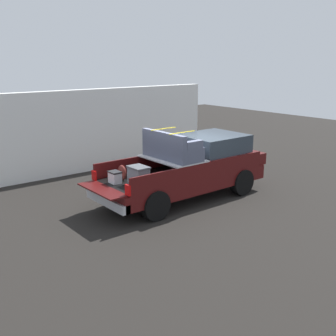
{
  "coord_description": "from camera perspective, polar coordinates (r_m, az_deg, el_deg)",
  "views": [
    {
      "loc": [
        -8.08,
        -9.33,
        4.27
      ],
      "look_at": [
        -0.6,
        0.0,
        1.1
      ],
      "focal_mm": 44.04,
      "sensor_mm": 36.0,
      "label": 1
    }
  ],
  "objects": [
    {
      "name": "pickup_truck",
      "position": [
        13.01,
        3.35,
        0.18
      ],
      "size": [
        6.05,
        2.06,
        2.23
      ],
      "color": "#470F0F",
      "rests_on": "ground_plane"
    },
    {
      "name": "ground_plane",
      "position": [
        13.06,
        2.06,
        -4.25
      ],
      "size": [
        40.0,
        40.0,
        0.0
      ],
      "primitive_type": "plane",
      "color": "black"
    },
    {
      "name": "building_facade",
      "position": [
        16.74,
        -8.67,
        5.43
      ],
      "size": [
        9.69,
        0.36,
        3.16
      ],
      "primitive_type": "cube",
      "color": "white",
      "rests_on": "ground_plane"
    }
  ]
}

